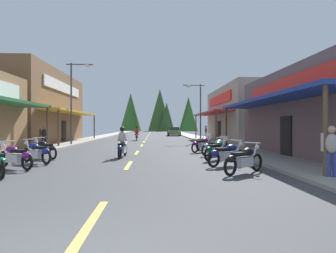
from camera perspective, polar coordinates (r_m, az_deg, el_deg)
The scene contains 24 objects.
ground at distance 34.23m, azimuth -4.54°, elevation -2.62°, with size 10.72×92.99×0.10m, color #424244.
sidewalk_left at distance 35.04m, azimuth -15.30°, elevation -2.38°, with size 2.36×92.99×0.12m, color #9E9991.
sidewalk_right at distance 34.64m, azimuth 6.34°, elevation -2.41°, with size 2.36×92.99×0.12m, color gray.
centerline_dashes at distance 37.08m, azimuth -4.41°, elevation -2.32°, with size 0.16×68.17×0.01m.
storefront_left_far at distance 29.66m, azimuth -26.67°, elevation 3.55°, with size 8.29×14.00×6.75m.
storefront_right_far at distance 29.91m, azimuth 17.13°, elevation 2.35°, with size 8.90×12.80×5.51m.
streetlamp_left at distance 23.99m, azimuth -18.60°, elevation 6.69°, with size 2.18×0.30×6.73m.
streetlamp_right at distance 28.55m, azimuth 6.02°, elevation 4.67°, with size 2.18×0.30×5.87m.
motorcycle_parked_right_0 at distance 9.69m, azimuth 15.33°, elevation -6.51°, with size 1.76×1.38×1.04m.
motorcycle_parked_right_1 at distance 11.36m, azimuth 12.05°, elevation -5.53°, with size 1.89×1.19×1.04m.
motorcycle_parked_right_2 at distance 13.26m, azimuth 9.92°, elevation -4.71°, with size 1.51×1.66×1.04m.
motorcycle_parked_right_3 at distance 15.11m, azimuth 9.93°, elevation -4.11°, with size 1.90×1.16×1.04m.
motorcycle_parked_right_4 at distance 16.99m, azimuth 7.09°, elevation -3.64°, with size 1.63×1.53×1.04m.
motorcycle_parked_right_5 at distance 18.86m, azimuth 7.26°, elevation -3.26°, with size 1.33×1.80×1.04m.
motorcycle_parked_left_1 at distance 11.79m, azimuth -28.98°, elevation -5.34°, with size 1.86×1.24×1.04m.
motorcycle_parked_left_2 at distance 13.19m, azimuth -25.48°, elevation -4.75°, with size 1.77×1.36×1.04m.
motorcycle_parked_left_3 at distance 14.87m, azimuth -24.09°, elevation -4.19°, with size 1.72×1.43×1.04m.
rider_cruising_lead at distance 14.20m, azimuth -9.38°, elevation -3.71°, with size 0.60×2.14×1.57m.
rider_cruising_trailing at distance 30.37m, azimuth -6.46°, elevation -1.65°, with size 0.60×2.14×1.57m.
pedestrian_by_shop at distance 30.33m, azimuth 7.81°, elevation -1.11°, with size 0.34×0.56×1.63m.
pedestrian_waiting at distance 21.17m, azimuth -24.22°, elevation -1.70°, with size 0.50×0.41×1.61m.
pedestrian_strolling at distance 9.44m, azimuth 30.67°, elevation -4.01°, with size 0.52×0.39×1.62m.
parked_car_curbside at distance 44.51m, azimuth 1.23°, elevation -1.03°, with size 2.14×4.34×1.40m.
treeline_backdrop at distance 83.64m, azimuth -1.22°, elevation 2.90°, with size 23.57×10.24×12.92m.
Camera 1 is at (1.06, -2.68, 1.61)m, focal length 29.56 mm.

